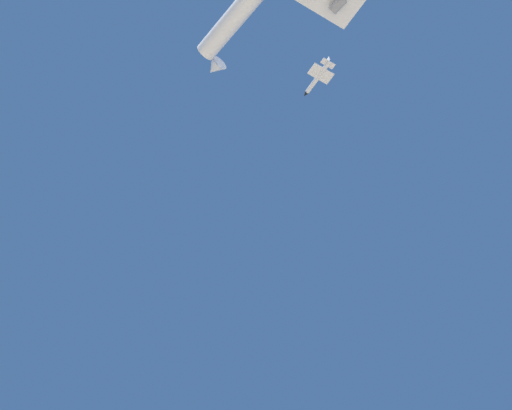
{
  "coord_description": "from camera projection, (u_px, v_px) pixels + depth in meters",
  "views": [
    {
      "loc": [
        -46.82,
        102.5,
        2.96
      ],
      "look_at": [
        -16.32,
        30.65,
        89.0
      ],
      "focal_mm": 34.72,
      "sensor_mm": 36.0,
      "label": 1
    }
  ],
  "objects": [
    {
      "name": "chase_jet_left_wing",
      "position": [
        318.0,
        77.0,
        165.04
      ],
      "size": [
        13.94,
        11.43,
        4.0
      ],
      "rotation": [
        0.0,
        0.0,
        -0.64
      ],
      "color": "silver"
    }
  ]
}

